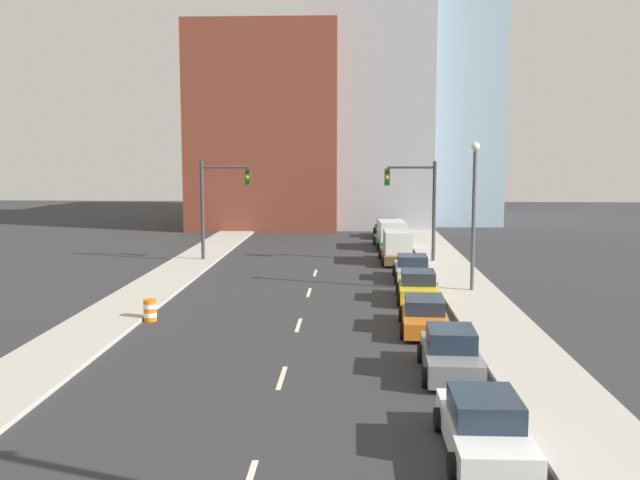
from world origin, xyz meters
TOP-DOWN VIEW (x-y plane):
  - sidewalk_left at (-8.32, 46.09)m, footprint 3.11×92.18m
  - sidewalk_right at (8.32, 46.09)m, footprint 3.11×92.18m
  - lane_stripe_at_15m at (0.00, 14.62)m, footprint 0.16×2.40m
  - lane_stripe_at_22m at (0.00, 21.73)m, footprint 0.16×2.40m
  - lane_stripe_at_29m at (0.00, 28.84)m, footprint 0.16×2.40m
  - lane_stripe_at_35m at (0.00, 34.98)m, footprint 0.16×2.40m
  - building_brick_left at (-6.20, 64.46)m, footprint 14.00×16.00m
  - building_office_center at (3.74, 68.46)m, footprint 12.00×20.00m
  - building_glass_right at (10.51, 72.46)m, footprint 13.00×20.00m
  - traffic_signal_left at (-6.89, 39.24)m, footprint 3.37×0.35m
  - traffic_signal_right at (6.71, 39.24)m, footprint 3.37×0.35m
  - traffic_barrel at (-6.46, 22.17)m, footprint 0.56×0.56m
  - street_lamp at (8.45, 29.10)m, footprint 0.44×0.44m
  - sedan_white at (5.45, 9.02)m, footprint 2.07×4.52m
  - sedan_gray at (5.48, 15.23)m, footprint 2.13×4.36m
  - sedan_orange at (5.20, 21.10)m, footprint 2.20×4.84m
  - sedan_yellow at (5.48, 27.04)m, footprint 2.24×4.31m
  - sedan_silver at (5.67, 32.89)m, footprint 2.21×4.38m
  - box_truck_brown at (5.20, 39.28)m, footprint 2.31×5.43m
  - box_truck_green at (5.21, 46.59)m, footprint 2.67×6.11m
  - sedan_black at (5.17, 53.99)m, footprint 2.19×4.64m

SIDE VIEW (x-z plane):
  - lane_stripe_at_15m at x=0.00m, z-range 0.00..0.01m
  - lane_stripe_at_22m at x=0.00m, z-range 0.00..0.01m
  - lane_stripe_at_29m at x=0.00m, z-range 0.00..0.01m
  - lane_stripe_at_35m at x=0.00m, z-range 0.00..0.01m
  - sidewalk_left at x=-8.32m, z-range 0.00..0.17m
  - sidewalk_right at x=8.32m, z-range 0.00..0.17m
  - traffic_barrel at x=-6.46m, z-range 0.00..0.95m
  - sedan_orange at x=5.20m, z-range -0.06..1.30m
  - sedan_silver at x=5.67m, z-range -0.06..1.36m
  - sedan_white at x=5.45m, z-range -0.07..1.40m
  - sedan_yellow at x=5.48m, z-range -0.06..1.42m
  - sedan_gray at x=5.48m, z-range -0.08..1.47m
  - sedan_black at x=5.17m, z-range -0.07..1.48m
  - box_truck_green at x=5.21m, z-range -0.06..2.04m
  - box_truck_brown at x=5.20m, z-range -0.07..2.08m
  - traffic_signal_left at x=-6.89m, z-range 0.89..7.58m
  - traffic_signal_right at x=6.71m, z-range 0.89..7.58m
  - street_lamp at x=8.45m, z-range 0.65..8.41m
  - building_brick_left at x=-6.20m, z-range 0.00..19.19m
  - building_office_center at x=3.74m, z-range 0.00..24.58m
  - building_glass_right at x=10.51m, z-range 0.00..27.84m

